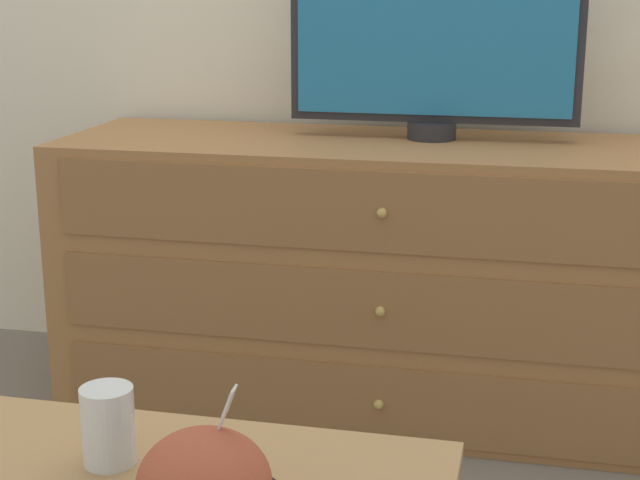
% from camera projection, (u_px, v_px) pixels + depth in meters
% --- Properties ---
extents(ground_plane, '(12.00, 12.00, 0.00)m').
position_uv_depth(ground_plane, '(393.00, 362.00, 2.82)').
color(ground_plane, '#70665B').
extents(dresser, '(1.67, 0.53, 0.69)m').
position_uv_depth(dresser, '(397.00, 278.00, 2.45)').
color(dresser, '#9E6B3D').
rests_on(dresser, ground_plane).
extents(tv, '(0.71, 0.12, 0.45)m').
position_uv_depth(tv, '(434.00, 40.00, 2.36)').
color(tv, '#232328').
rests_on(tv, dresser).
extents(drink_cup, '(0.07, 0.07, 0.10)m').
position_uv_depth(drink_cup, '(108.00, 430.00, 1.27)').
color(drink_cup, beige).
rests_on(drink_cup, coffee_table).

